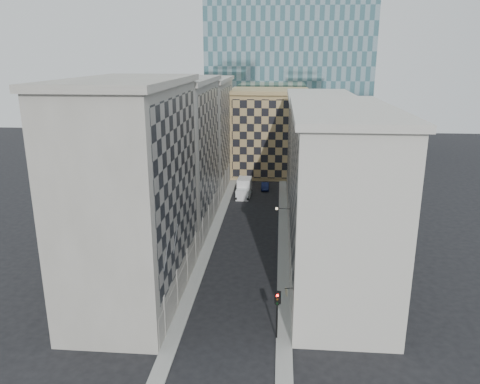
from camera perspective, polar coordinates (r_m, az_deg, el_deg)
The scene contains 16 objects.
ground at distance 44.07m, azimuth -1.87°, elevation -19.62°, with size 260.00×260.00×0.00m, color black.
sidewalk_west at distance 70.96m, azimuth -3.25°, elevation -4.99°, with size 1.50×100.00×0.15m, color gray.
sidewalk_east at distance 70.30m, azimuth 5.29°, elevation -5.25°, with size 1.50×100.00×0.15m, color gray.
bldg_left_a at distance 50.83m, azimuth -12.79°, elevation -0.11°, with size 10.80×22.80×23.70m.
bldg_left_b at distance 71.57m, azimuth -7.54°, elevation 4.49°, with size 10.80×22.80×22.70m.
bldg_left_c at distance 92.90m, azimuth -4.64°, elevation 6.99°, with size 10.80×22.80×21.70m.
bldg_right_a at distance 53.13m, azimuth 11.70°, elevation -1.02°, with size 10.80×26.80×20.70m.
bldg_right_b at distance 79.29m, azimuth 9.55°, elevation 4.47°, with size 10.80×28.80×19.70m.
tan_block at distance 104.61m, azimuth 3.58°, elevation 7.29°, with size 16.80×14.80×18.80m.
church_tower at distance 117.47m, azimuth 2.90°, elevation 16.87°, with size 7.20×7.20×51.50m.
flagpoles_left at distance 46.25m, azimuth -8.41°, elevation -6.57°, with size 0.10×6.33×2.33m.
bracket_lamp at distance 62.56m, azimuth 4.65°, elevation -2.03°, with size 1.98×0.36×0.36m.
traffic_light at distance 44.74m, azimuth 4.58°, elevation -13.57°, with size 0.61×0.53×4.81m.
box_truck at distance 88.73m, azimuth 0.49°, elevation 0.38°, with size 2.71×6.18×3.34m.
dark_car at distance 93.50m, azimuth 3.09°, elevation 0.73°, with size 1.51×4.34×1.43m, color #10183E.
shop_sign at distance 46.56m, azimuth 5.70°, elevation -11.99°, with size 0.79×0.69×0.78m.
Camera 1 is at (4.41, -35.38, 25.89)m, focal length 35.00 mm.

